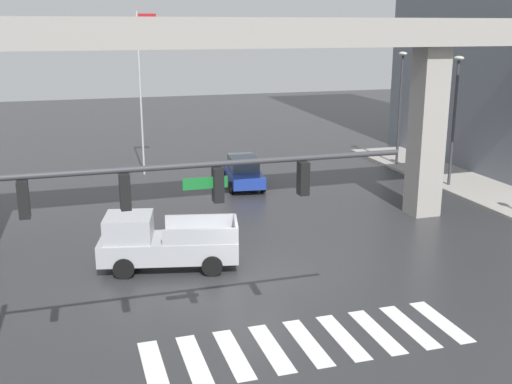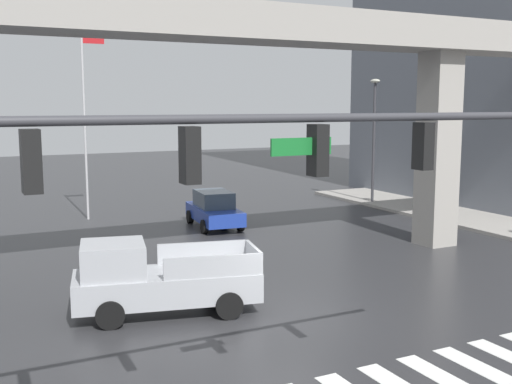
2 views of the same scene
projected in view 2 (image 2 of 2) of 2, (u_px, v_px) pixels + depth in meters
The scene contains 8 objects.
ground_plane at pixel (287, 317), 17.14m from camera, with size 120.00×120.00×0.00m, color #2D2D30.
elevated_overpass at pixel (212, 42), 20.56m from camera, with size 55.10×2.35×9.11m.
pickup_truck at pixel (156, 279), 17.32m from camera, with size 5.39×2.97×2.08m.
sedan_blue at pixel (214, 209), 29.66m from camera, with size 2.34×4.48×1.72m.
traffic_signal_mast at pixel (181, 183), 9.08m from camera, with size 10.89×0.32×6.20m.
street_lamp_mid_block at pixel (446, 130), 30.86m from camera, with size 0.44×0.70×7.24m.
street_lamp_far_north at pixel (374, 126), 35.99m from camera, with size 0.44×0.70×7.24m.
flagpole at pixel (86, 109), 30.98m from camera, with size 1.16×0.12×9.62m.
Camera 2 is at (-8.16, -14.34, 5.82)m, focal length 43.75 mm.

